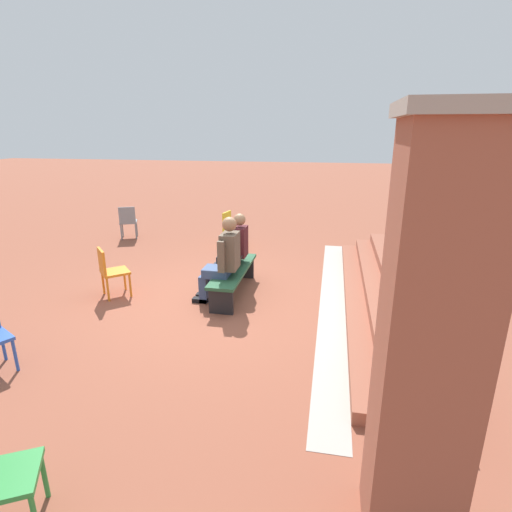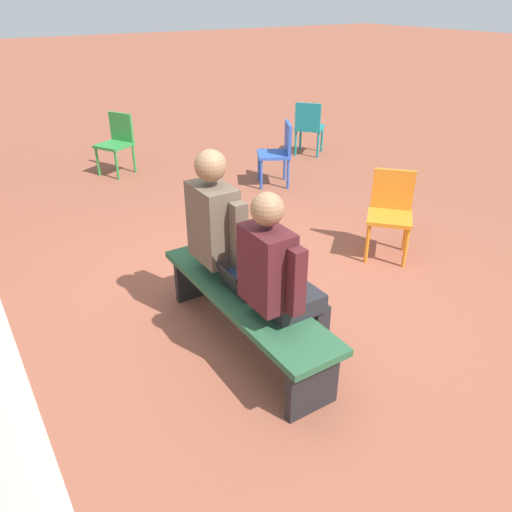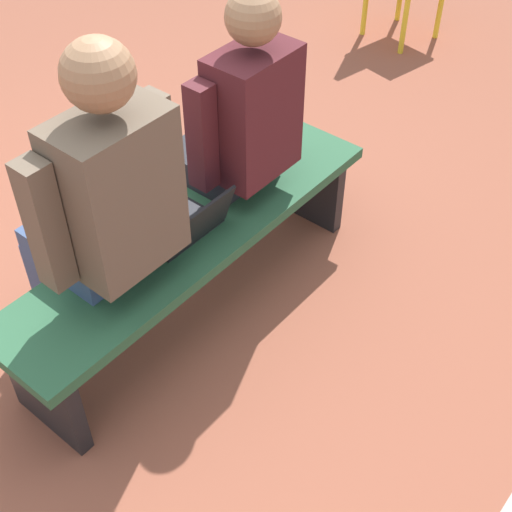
% 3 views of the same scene
% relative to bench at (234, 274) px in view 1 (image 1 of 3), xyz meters
% --- Properties ---
extents(ground_plane, '(60.00, 60.00, 0.00)m').
position_rel_bench_xyz_m(ground_plane, '(0.31, -0.20, -0.35)').
color(ground_plane, brown).
extents(concrete_strip, '(6.62, 0.40, 0.01)m').
position_rel_bench_xyz_m(concrete_strip, '(-0.00, 1.67, -0.35)').
color(concrete_strip, '#A8A399').
rests_on(concrete_strip, ground).
extents(brick_steps, '(5.82, 0.90, 0.45)m').
position_rel_bench_xyz_m(brick_steps, '(-0.00, 2.42, -0.18)').
color(brick_steps, '#93513D').
rests_on(brick_steps, ground).
extents(brick_pillar_left_of_steps, '(0.64, 0.64, 2.82)m').
position_rel_bench_xyz_m(brick_pillar_left_of_steps, '(3.88, 2.18, 1.07)').
color(brick_pillar_left_of_steps, '#93513D').
rests_on(brick_pillar_left_of_steps, ground).
extents(bench, '(1.80, 0.44, 0.45)m').
position_rel_bench_xyz_m(bench, '(0.00, 0.00, 0.00)').
color(bench, '#285638').
rests_on(bench, ground).
extents(person_student, '(0.53, 0.67, 1.33)m').
position_rel_bench_xyz_m(person_student, '(-0.34, -0.07, 0.36)').
color(person_student, '#232328').
rests_on(person_student, ground).
extents(person_adult, '(0.58, 0.74, 1.41)m').
position_rel_bench_xyz_m(person_adult, '(0.36, -0.07, 0.39)').
color(person_adult, '#384C75').
rests_on(person_adult, ground).
extents(laptop, '(0.32, 0.29, 0.21)m').
position_rel_bench_xyz_m(laptop, '(0.05, 0.01, 0.15)').
color(laptop, black).
rests_on(laptop, bench).
extents(plastic_chair_far_left, '(0.49, 0.49, 0.84)m').
position_rel_bench_xyz_m(plastic_chair_far_left, '(-2.81, -0.75, 0.13)').
color(plastic_chair_far_left, gold).
rests_on(plastic_chair_far_left, ground).
extents(plastic_chair_near_bench_left, '(0.55, 0.55, 0.84)m').
position_rel_bench_xyz_m(plastic_chair_near_bench_left, '(-3.05, -3.53, 0.13)').
color(plastic_chair_near_bench_left, gray).
rests_on(plastic_chair_near_bench_left, ground).
extents(plastic_chair_by_pillar, '(0.59, 0.59, 0.84)m').
position_rel_bench_xyz_m(plastic_chair_by_pillar, '(0.50, -1.98, 0.13)').
color(plastic_chair_by_pillar, orange).
rests_on(plastic_chair_by_pillar, ground).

